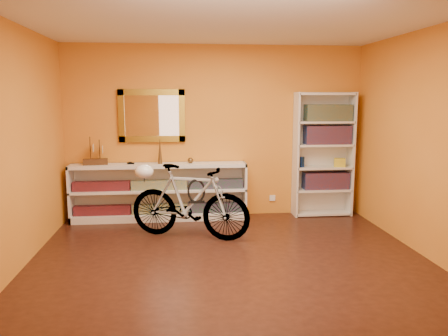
{
  "coord_description": "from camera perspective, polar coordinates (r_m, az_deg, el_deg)",
  "views": [
    {
      "loc": [
        -0.55,
        -4.68,
        1.82
      ],
      "look_at": [
        0.0,
        0.7,
        0.95
      ],
      "focal_mm": 35.26,
      "sensor_mm": 36.0,
      "label": 1
    }
  ],
  "objects": [
    {
      "name": "yellow_bag",
      "position": [
        7.0,
        14.77,
        0.69
      ],
      "size": [
        0.19,
        0.15,
        0.13
      ],
      "primitive_type": "cube",
      "rotation": [
        0.0,
        0.0,
        -0.29
      ],
      "color": "gold",
      "rests_on": "bookcase"
    },
    {
      "name": "book_row_c",
      "position": [
        6.9,
        13.34,
        6.98
      ],
      "size": [
        0.7,
        0.22,
        0.25
      ],
      "primitive_type": "cube",
      "color": "#184E57",
      "rests_on": "bookcase"
    },
    {
      "name": "model_ship",
      "position": [
        6.65,
        -16.38,
        2.16
      ],
      "size": [
        0.36,
        0.17,
        0.41
      ],
      "primitive_type": null,
      "rotation": [
        0.0,
        0.0,
        0.12
      ],
      "color": "#3A2110",
      "rests_on": "console_unit"
    },
    {
      "name": "wall_socket",
      "position": [
        7.0,
        6.29,
        -3.89
      ],
      "size": [
        0.09,
        0.02,
        0.09
      ],
      "primitive_type": "cube",
      "color": "silver",
      "rests_on": "back_wall"
    },
    {
      "name": "back_wall",
      "position": [
        6.73,
        -1.13,
        4.7
      ],
      "size": [
        4.5,
        0.01,
        2.6
      ],
      "primitive_type": "cube",
      "color": "orange",
      "rests_on": "ground"
    },
    {
      "name": "bicycle",
      "position": [
        5.73,
        -4.51,
        -4.37
      ],
      "size": [
        1.0,
        1.69,
        0.97
      ],
      "primitive_type": "imported",
      "rotation": [
        0.0,
        0.0,
        1.2
      ],
      "color": "silver",
      "rests_on": "floor"
    },
    {
      "name": "ceiling",
      "position": [
        4.78,
        0.9,
        18.61
      ],
      "size": [
        4.5,
        4.0,
        0.01
      ],
      "primitive_type": "cube",
      "color": "silver",
      "rests_on": "ground"
    },
    {
      "name": "decorative_orb",
      "position": [
        6.56,
        -4.37,
        0.98
      ],
      "size": [
        0.08,
        0.08,
        0.08
      ],
      "primitive_type": "sphere",
      "color": "brown",
      "rests_on": "console_unit"
    },
    {
      "name": "left_wall",
      "position": [
        5.01,
        -25.74,
        2.28
      ],
      "size": [
        0.01,
        4.0,
        2.6
      ],
      "primitive_type": "cube",
      "color": "orange",
      "rests_on": "ground"
    },
    {
      "name": "floor",
      "position": [
        5.05,
        0.83,
        -12.04
      ],
      "size": [
        4.5,
        4.0,
        0.01
      ],
      "primitive_type": "cube",
      "color": "black",
      "rests_on": "ground"
    },
    {
      "name": "helmet",
      "position": [
        5.89,
        -10.33,
        -0.44
      ],
      "size": [
        0.25,
        0.24,
        0.19
      ],
      "primitive_type": "ellipsoid",
      "color": "white",
      "rests_on": "bicycle"
    },
    {
      "name": "console_unit",
      "position": [
        6.65,
        -8.36,
        -3.08
      ],
      "size": [
        2.6,
        0.35,
        0.85
      ],
      "primitive_type": null,
      "color": "silver",
      "rests_on": "floor"
    },
    {
      "name": "bronze_ornament",
      "position": [
        6.54,
        -8.31,
        2.25
      ],
      "size": [
        0.07,
        0.07,
        0.39
      ],
      "primitive_type": "cone",
      "color": "brown",
      "rests_on": "console_unit"
    },
    {
      "name": "gilt_mirror",
      "position": [
        6.66,
        -9.34,
        6.69
      ],
      "size": [
        0.98,
        0.06,
        0.78
      ],
      "primitive_type": "cube",
      "color": "#7E6217",
      "rests_on": "back_wall"
    },
    {
      "name": "cd_row_upper",
      "position": [
        6.61,
        -8.39,
        -2.18
      ],
      "size": [
        2.5,
        0.13,
        0.14
      ],
      "primitive_type": "cube",
      "color": "#1B517A",
      "rests_on": "console_unit"
    },
    {
      "name": "book_row_a",
      "position": [
        7.01,
        13.03,
        -1.58
      ],
      "size": [
        0.7,
        0.22,
        0.26
      ],
      "primitive_type": "cube",
      "color": "maroon",
      "rests_on": "bookcase"
    },
    {
      "name": "travel_mug",
      "position": [
        6.83,
        10.09,
        0.79
      ],
      "size": [
        0.07,
        0.07,
        0.16
      ],
      "primitive_type": "cylinder",
      "color": "navy",
      "rests_on": "bookcase"
    },
    {
      "name": "red_tin",
      "position": [
        6.85,
        11.26,
        6.68
      ],
      "size": [
        0.16,
        0.16,
        0.16
      ],
      "primitive_type": "cube",
      "rotation": [
        0.0,
        0.0,
        0.26
      ],
      "color": "maroon",
      "rests_on": "bookcase"
    },
    {
      "name": "cd_row_lower",
      "position": [
        6.69,
        -8.32,
        -5.25
      ],
      "size": [
        2.5,
        0.13,
        0.14
      ],
      "primitive_type": "cube",
      "color": "black",
      "rests_on": "console_unit"
    },
    {
      "name": "book_row_b",
      "position": [
        6.92,
        13.24,
        4.21
      ],
      "size": [
        0.7,
        0.22,
        0.28
      ],
      "primitive_type": "cube",
      "color": "maroon",
      "rests_on": "bookcase"
    },
    {
      "name": "bookcase",
      "position": [
        6.93,
        12.76,
        1.7
      ],
      "size": [
        0.9,
        0.3,
        1.9
      ],
      "primitive_type": null,
      "color": "silver",
      "rests_on": "floor"
    },
    {
      "name": "right_wall",
      "position": [
        5.48,
        25.02,
        2.84
      ],
      "size": [
        0.01,
        4.0,
        2.6
      ],
      "primitive_type": "cube",
      "color": "orange",
      "rests_on": "ground"
    },
    {
      "name": "toy_car",
      "position": [
        6.6,
        -11.99,
        0.49
      ],
      "size": [
        0.0,
        0.0,
        0.0
      ],
      "primitive_type": "imported",
      "rotation": [
        0.0,
        0.0,
        1.56
      ],
      "color": "black",
      "rests_on": "console_unit"
    },
    {
      "name": "u_lock",
      "position": [
        5.66,
        -3.61,
        -3.0
      ],
      "size": [
        0.23,
        0.02,
        0.23
      ],
      "primitive_type": "torus",
      "rotation": [
        1.57,
        0.0,
        0.0
      ],
      "color": "black",
      "rests_on": "bicycle"
    }
  ]
}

